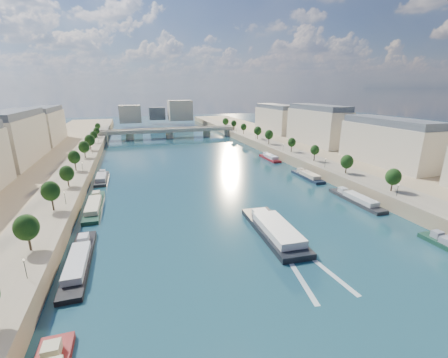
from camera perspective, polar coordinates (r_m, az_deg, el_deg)
ground at (r=137.73m, az=-3.47°, el=0.02°), size 700.00×700.00×0.00m
quay_left at (r=139.47m, az=-33.55°, el=-1.56°), size 44.00×520.00×5.00m
quay_right at (r=168.73m, az=21.00°, el=2.95°), size 44.00×520.00×5.00m
pave_left at (r=135.17m, az=-27.66°, el=-0.02°), size 14.00×520.00×0.10m
pave_right at (r=159.41m, az=16.83°, el=3.53°), size 14.00×520.00×0.10m
trees_left at (r=135.43m, az=-27.00°, el=2.49°), size 4.80×268.80×8.26m
trees_right at (r=165.45m, az=14.49°, el=6.11°), size 4.80×268.80×8.26m
lamps_left at (r=124.16m, az=-26.53°, el=0.09°), size 0.36×200.36×4.28m
lamps_right at (r=160.50m, az=14.59°, el=4.80°), size 0.36×200.36×4.28m
buildings_right at (r=183.56m, az=22.40°, el=8.29°), size 16.00×226.00×23.20m
skyline at (r=350.21m, az=-11.95°, el=12.39°), size 79.00×42.00×22.00m
bridge at (r=257.22m, az=-10.34°, el=8.83°), size 112.00×12.00×8.15m
tour_barge at (r=87.44m, az=9.56°, el=-9.58°), size 10.41×31.58×4.23m
wake at (r=75.65m, az=15.32°, el=-15.55°), size 10.75×26.02×0.04m
moored_barges_left at (r=97.73m, az=-24.40°, el=-8.26°), size 5.00×126.11×3.60m
moored_barges_right at (r=118.73m, az=24.39°, el=-3.88°), size 5.00×163.34×3.60m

